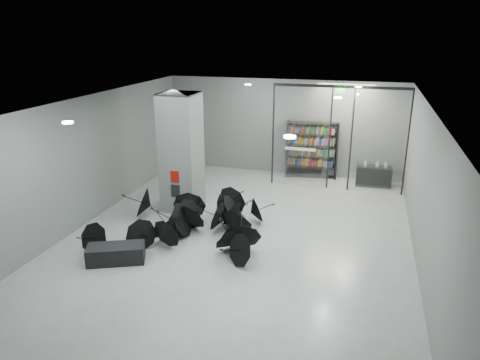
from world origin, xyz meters
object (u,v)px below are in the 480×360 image
(bench, at_px, (116,254))
(column, at_px, (181,153))
(bookshelf, at_px, (312,150))
(shop_counter, at_px, (374,176))
(umbrella_cluster, at_px, (200,225))

(bench, bearing_deg, column, 62.83)
(bookshelf, bearing_deg, shop_counter, -20.66)
(shop_counter, relative_size, umbrella_cluster, 0.26)
(column, bearing_deg, bookshelf, 51.41)
(column, relative_size, shop_counter, 2.95)
(shop_counter, bearing_deg, bench, -129.92)
(umbrella_cluster, bearing_deg, shop_counter, 50.20)
(column, relative_size, umbrella_cluster, 0.76)
(bookshelf, xyz_separation_m, shop_counter, (2.56, -0.50, -0.76))
(bookshelf, xyz_separation_m, umbrella_cluster, (-2.49, -6.56, -0.85))
(bookshelf, height_order, shop_counter, bookshelf)
(bench, bearing_deg, umbrella_cluster, 31.57)
(bench, bearing_deg, shop_counter, 27.69)
(shop_counter, bearing_deg, column, -147.67)
(column, bearing_deg, shop_counter, 33.79)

